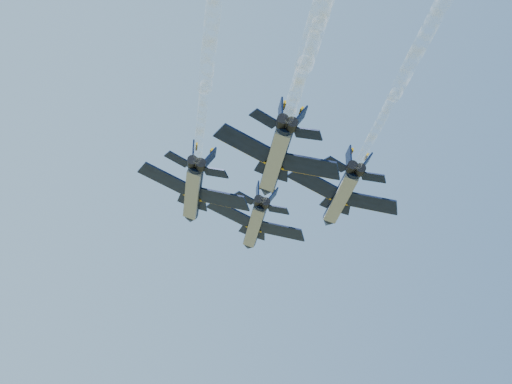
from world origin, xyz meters
name	(u,v)px	position (x,y,z in m)	size (l,w,h in m)	color
jet_lead	(255,225)	(4.74, 9.86, 106.72)	(13.16, 18.79, 5.73)	black
jet_left	(193,192)	(-7.99, -0.13, 106.72)	(13.16, 18.79, 5.73)	black
jet_right	(341,196)	(9.41, -6.10, 106.72)	(13.16, 18.79, 5.73)	black
jet_slot	(276,159)	(-3.65, -14.58, 106.72)	(13.16, 18.79, 5.73)	black
smoke_trail_lead	(295,112)	(-7.25, -26.33, 106.76)	(17.06, 46.90, 2.30)	white
smoke_trail_left	(206,35)	(-19.97, -36.32, 106.76)	(17.06, 46.90, 2.30)	white
smoke_trail_right	(439,46)	(-2.58, -42.29, 106.76)	(17.06, 46.90, 2.30)	white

